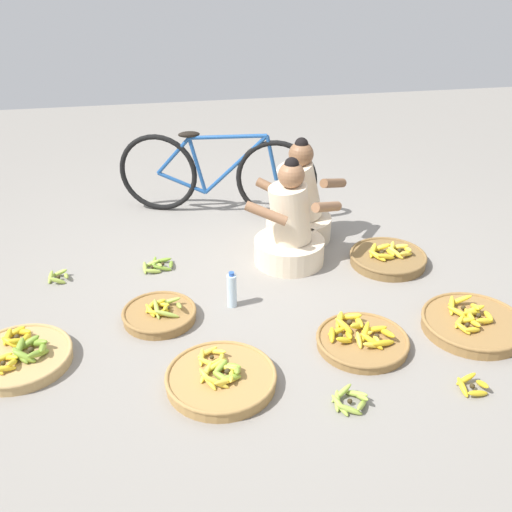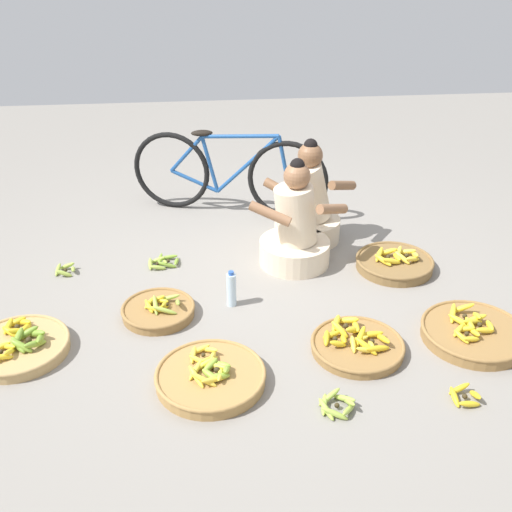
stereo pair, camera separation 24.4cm
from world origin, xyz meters
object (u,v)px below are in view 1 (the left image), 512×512
(loose_bananas_front_center, at_px, (349,400))
(loose_bananas_front_right, at_px, (158,265))
(water_bottle, at_px, (232,290))
(banana_basket_back_left, at_px, (20,356))
(loose_bananas_mid_right, at_px, (58,277))
(bicycle_leaning, at_px, (216,175))
(banana_basket_near_vendor, at_px, (362,340))
(banana_basket_back_right, at_px, (221,378))
(vendor_woman_behind, at_px, (299,207))
(banana_basket_back_center, at_px, (160,314))
(banana_basket_mid_left, at_px, (388,258))
(banana_basket_front_left, at_px, (473,323))
(vendor_woman_front, at_px, (290,230))
(loose_bananas_near_bicycle, at_px, (472,386))

(loose_bananas_front_center, bearing_deg, loose_bananas_front_right, 120.25)
(water_bottle, bearing_deg, loose_bananas_front_right, 128.83)
(banana_basket_back_left, xyz_separation_m, loose_bananas_mid_right, (0.12, 0.92, -0.02))
(bicycle_leaning, xyz_separation_m, banana_basket_near_vendor, (0.63, -2.03, -0.32))
(banana_basket_back_right, relative_size, loose_bananas_front_center, 2.83)
(banana_basket_back_right, bearing_deg, loose_bananas_mid_right, 127.48)
(vendor_woman_behind, distance_m, water_bottle, 1.12)
(banana_basket_back_left, relative_size, loose_bananas_front_right, 2.59)
(banana_basket_back_center, bearing_deg, banana_basket_mid_left, 14.41)
(banana_basket_back_center, bearing_deg, banana_basket_near_vendor, -22.35)
(loose_bananas_front_right, relative_size, water_bottle, 0.90)
(loose_bananas_front_right, bearing_deg, banana_basket_front_left, -30.16)
(vendor_woman_front, bearing_deg, loose_bananas_front_center, -90.92)
(banana_basket_front_left, bearing_deg, water_bottle, 159.92)
(vendor_woman_front, distance_m, banana_basket_back_center, 1.17)
(loose_bananas_mid_right, height_order, loose_bananas_near_bicycle, loose_bananas_near_bicycle)
(bicycle_leaning, xyz_separation_m, banana_basket_back_left, (-1.36, -1.84, -0.31))
(bicycle_leaning, xyz_separation_m, loose_bananas_near_bicycle, (1.10, -2.51, -0.33))
(banana_basket_back_right, distance_m, loose_bananas_front_right, 1.38)
(banana_basket_front_left, xyz_separation_m, banana_basket_back_center, (-1.92, 0.45, -0.00))
(bicycle_leaning, height_order, banana_basket_near_vendor, bicycle_leaning)
(vendor_woman_front, height_order, bicycle_leaning, vendor_woman_front)
(bicycle_leaning, bearing_deg, water_bottle, -92.92)
(loose_bananas_mid_right, bearing_deg, banana_basket_back_left, -97.22)
(banana_basket_back_left, bearing_deg, banana_basket_back_center, 20.51)
(banana_basket_back_left, height_order, loose_bananas_near_bicycle, banana_basket_back_left)
(banana_basket_front_left, bearing_deg, vendor_woman_front, 131.94)
(banana_basket_back_center, relative_size, loose_bananas_front_right, 2.07)
(vendor_woman_behind, height_order, loose_bananas_near_bicycle, vendor_woman_behind)
(banana_basket_front_left, xyz_separation_m, banana_basket_back_left, (-2.72, 0.15, -0.00))
(banana_basket_near_vendor, distance_m, loose_bananas_near_bicycle, 0.67)
(banana_basket_back_right, height_order, loose_bananas_front_right, banana_basket_back_right)
(banana_basket_back_center, bearing_deg, bicycle_leaning, 70.26)
(bicycle_leaning, height_order, loose_bananas_front_right, bicycle_leaning)
(loose_bananas_mid_right, bearing_deg, banana_basket_back_right, -52.52)
(banana_basket_near_vendor, xyz_separation_m, loose_bananas_front_right, (-1.18, 1.15, -0.02))
(vendor_woman_front, distance_m, banana_basket_front_left, 1.42)
(vendor_woman_behind, height_order, loose_bananas_front_center, vendor_woman_behind)
(vendor_woman_behind, bearing_deg, banana_basket_mid_left, -43.88)
(vendor_woman_front, height_order, banana_basket_mid_left, vendor_woman_front)
(vendor_woman_front, relative_size, bicycle_leaning, 0.50)
(bicycle_leaning, distance_m, banana_basket_near_vendor, 2.15)
(banana_basket_back_left, height_order, loose_bananas_front_right, banana_basket_back_left)
(vendor_woman_behind, height_order, bicycle_leaning, vendor_woman_behind)
(vendor_woman_behind, xyz_separation_m, loose_bananas_front_center, (-0.19, -1.93, -0.24))
(banana_basket_mid_left, bearing_deg, banana_basket_back_right, -141.02)
(bicycle_leaning, distance_m, banana_basket_back_right, 2.26)
(loose_bananas_front_center, bearing_deg, banana_basket_front_left, 28.17)
(bicycle_leaning, bearing_deg, loose_bananas_front_right, -121.69)
(banana_basket_mid_left, xyz_separation_m, loose_bananas_mid_right, (-2.39, 0.18, -0.02))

